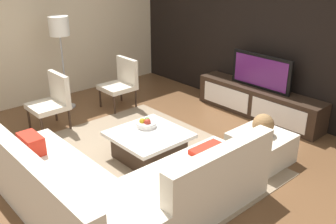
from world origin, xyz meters
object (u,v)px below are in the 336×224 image
object	(u,v)px
sectional_couch	(114,187)
decorative_ball	(263,124)
television	(261,72)
media_console	(258,102)
fruit_bowl	(146,123)
accent_chair_near	(53,99)
coffee_table	(149,145)
ottoman	(261,148)
floor_lamp	(59,31)
accent_chair_far	(122,80)

from	to	relation	value
sectional_couch	decorative_ball	xyz separation A→B (m)	(0.42, 2.05, 0.26)
television	sectional_couch	world-z (taller)	television
media_console	sectional_couch	xyz separation A→B (m)	(0.52, -3.28, 0.03)
television	fruit_bowl	size ratio (longest dim) A/B	4.01
television	fruit_bowl	world-z (taller)	television
television	accent_chair_near	world-z (taller)	television
coffee_table	decorative_ball	xyz separation A→B (m)	(1.04, 1.06, 0.34)
fruit_bowl	sectional_couch	bearing A→B (deg)	-53.61
media_console	ottoman	world-z (taller)	media_console
sectional_couch	decorative_ball	distance (m)	2.11
floor_lamp	decorative_ball	bearing A→B (deg)	15.86
media_console	floor_lamp	xyz separation A→B (m)	(-2.53, -2.22, 1.12)
ottoman	fruit_bowl	world-z (taller)	fruit_bowl
coffee_table	ottoman	size ratio (longest dim) A/B	1.32
accent_chair_near	television	bearing A→B (deg)	59.12
sectional_couch	television	bearing A→B (deg)	99.01
ottoman	television	bearing A→B (deg)	127.36
media_console	ottoman	xyz separation A→B (m)	(0.94, -1.24, -0.05)
coffee_table	decorative_ball	bearing A→B (deg)	45.43
sectional_couch	ottoman	xyz separation A→B (m)	(0.42, 2.05, -0.08)
floor_lamp	ottoman	size ratio (longest dim) A/B	2.31
coffee_table	ottoman	world-z (taller)	ottoman
floor_lamp	accent_chair_far	size ratio (longest dim) A/B	1.86
fruit_bowl	media_console	bearing A→B (deg)	82.79
media_console	decorative_ball	distance (m)	1.58
media_console	fruit_bowl	size ratio (longest dim) A/B	8.23
media_console	accent_chair_far	distance (m)	2.40
sectional_couch	floor_lamp	distance (m)	3.41
sectional_couch	fruit_bowl	size ratio (longest dim) A/B	8.83
television	decorative_ball	world-z (taller)	television
accent_chair_near	fruit_bowl	distance (m)	1.70
accent_chair_far	fruit_bowl	bearing A→B (deg)	-21.25
sectional_couch	accent_chair_near	xyz separation A→B (m)	(-2.39, 0.50, 0.21)
ottoman	accent_chair_far	distance (m)	2.87
ottoman	decorative_ball	size ratio (longest dim) A/B	2.51
television	accent_chair_far	world-z (taller)	television
television	ottoman	xyz separation A→B (m)	(0.94, -1.24, -0.58)
decorative_ball	coffee_table	bearing A→B (deg)	-134.57
media_console	fruit_bowl	bearing A→B (deg)	-97.21
accent_chair_near	fruit_bowl	size ratio (longest dim) A/B	3.11
fruit_bowl	accent_chair_near	bearing A→B (deg)	-160.01
television	decorative_ball	bearing A→B (deg)	-52.64
television	decorative_ball	size ratio (longest dim) A/B	4.03
ottoman	accent_chair_far	bearing A→B (deg)	-175.76
television	accent_chair_far	bearing A→B (deg)	-142.75
television	accent_chair_near	bearing A→B (deg)	-123.99
media_console	accent_chair_far	world-z (taller)	accent_chair_far
sectional_couch	accent_chair_far	world-z (taller)	accent_chair_far
sectional_couch	coffee_table	size ratio (longest dim) A/B	2.68
ottoman	accent_chair_far	world-z (taller)	accent_chair_far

